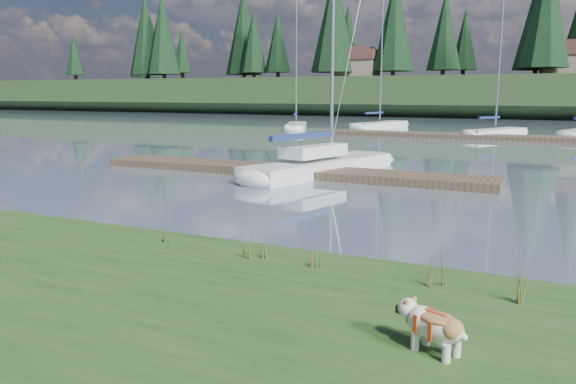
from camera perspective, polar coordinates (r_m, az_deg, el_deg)
The scene contains 24 objects.
ground at distance 41.00m, azimuth 18.01°, elevation 5.18°, with size 200.00×200.00×0.00m, color gray.
bank at distance 7.75m, azimuth -23.82°, elevation -13.48°, with size 60.00×9.00×0.35m, color #2C4D1E.
ridge at distance 83.69m, azimuth 22.28°, elevation 8.91°, with size 200.00×20.00×5.00m, color #203319.
bulldog at distance 6.47m, azimuth 14.66°, elevation -12.87°, with size 0.88×0.59×0.52m.
sailboat_main at distance 22.54m, azimuth 4.31°, elevation 3.09°, with size 3.93×8.85×12.54m.
dock_near at distance 21.93m, azimuth -0.30°, elevation 2.20°, with size 16.00×2.00×0.30m, color #4C3D2C.
dock_far at distance 40.77m, azimuth 20.81°, elevation 5.21°, with size 26.00×2.20×0.30m, color #4C3D2C.
sailboat_bg_0 at distance 48.56m, azimuth 0.88°, elevation 6.75°, with size 4.11×7.40×10.79m.
sailboat_bg_1 at distance 51.23m, azimuth 9.71°, elevation 6.78°, with size 3.59×8.22×12.04m.
sailboat_bg_2 at distance 43.81m, azimuth 20.72°, elevation 5.75°, with size 4.34×6.68×10.39m.
weed_0 at distance 9.65m, azimuth -4.36°, elevation -5.61°, with size 0.17×0.14×0.49m.
weed_1 at distance 9.71m, azimuth -2.51°, elevation -5.45°, with size 0.17×0.14×0.51m.
weed_2 at distance 8.56m, azimuth 14.84°, elevation -7.40°, with size 0.17×0.14×0.69m.
weed_3 at distance 10.92m, azimuth -12.33°, elevation -3.76°, with size 0.17×0.14×0.58m.
weed_4 at distance 9.18m, azimuth 2.77°, elevation -6.40°, with size 0.17×0.14×0.50m.
weed_5 at distance 8.28m, azimuth 22.44°, elevation -8.41°, with size 0.17×0.14×0.70m.
mud_lip at distance 10.94m, azimuth -5.96°, elevation -6.38°, with size 60.00×0.50×0.14m, color #33281C.
conifer_0 at distance 98.81m, azimuth -12.60°, elevation 15.37°, with size 5.72×5.72×14.15m.
conifer_1 at distance 93.72m, azimuth -3.51°, elevation 15.05°, with size 4.40×4.40×11.30m.
conifer_2 at distance 84.88m, azimuth 4.71°, elevation 17.09°, with size 6.60×6.60×16.05m.
conifer_3 at distance 84.39m, azimuth 15.63°, elevation 15.57°, with size 4.84×4.84×12.25m.
conifer_4 at distance 77.19m, azimuth 24.77°, elevation 16.60°, with size 6.16×6.16×15.10m.
house_0 at distance 85.19m, azimuth 7.07°, elevation 12.82°, with size 6.30×5.30×4.65m.
house_1 at distance 81.61m, azimuth 26.70°, elevation 11.97°, with size 6.30×5.30×4.65m.
Camera 1 is at (5.56, -10.50, 3.16)m, focal length 35.00 mm.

